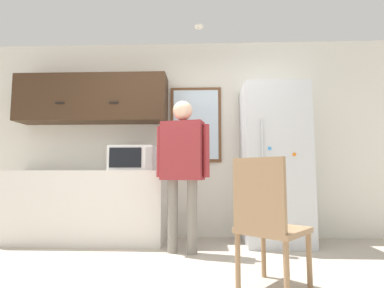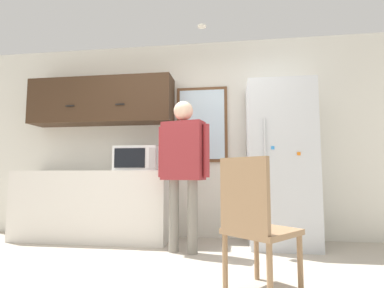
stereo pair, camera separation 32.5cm
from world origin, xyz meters
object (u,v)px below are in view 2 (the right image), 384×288
at_px(microwave, 138,159).
at_px(person, 183,158).
at_px(refrigerator, 280,163).
at_px(chair, 254,220).

bearing_deg(microwave, person, -31.35).
relative_size(microwave, refrigerator, 0.28).
bearing_deg(refrigerator, chair, -105.53).
bearing_deg(chair, microwave, -6.84).
xyz_separation_m(person, refrigerator, (1.11, 0.46, -0.04)).
bearing_deg(chair, refrigerator, -65.16).
bearing_deg(refrigerator, person, -157.64).
height_order(person, refrigerator, refrigerator).
xyz_separation_m(microwave, refrigerator, (1.76, 0.06, -0.07)).
xyz_separation_m(microwave, chair, (1.34, -1.45, -0.52)).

